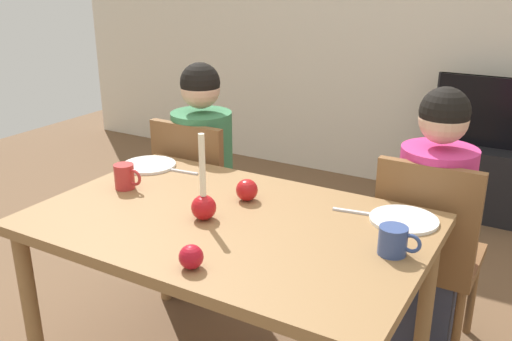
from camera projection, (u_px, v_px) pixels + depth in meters
The scene contains 17 objects.
back_wall at pixel (427, 12), 3.91m from camera, with size 6.40×0.10×2.60m, color beige.
dining_table at pixel (228, 240), 2.02m from camera, with size 1.40×0.90×0.75m.
chair_left at pixel (200, 194), 2.83m from camera, with size 0.40×0.40×0.90m.
chair_right at pixel (427, 247), 2.29m from camera, with size 0.40×0.40×0.90m.
person_left_child at pixel (203, 181), 2.84m from camera, with size 0.30×0.30×1.17m.
person_right_child at pixel (431, 231), 2.30m from camera, with size 0.30×0.30×1.17m.
tv_stand at pixel (488, 181), 3.76m from camera, with size 0.64×0.40×0.48m, color black.
tv at pixel (498, 113), 3.60m from camera, with size 0.79×0.05×0.46m.
candle_centerpiece at pixel (204, 202), 1.96m from camera, with size 0.09×0.09×0.32m.
plate_left at pixel (149, 165), 2.51m from camera, with size 0.24×0.24×0.01m, color white.
plate_right at pixel (404, 220), 1.97m from camera, with size 0.24×0.24×0.01m, color white.
mug_left at pixel (125, 177), 2.25m from camera, with size 0.13×0.08×0.10m.
mug_right at pixel (394, 241), 1.73m from camera, with size 0.13×0.09×0.09m.
fork_left at pixel (180, 171), 2.44m from camera, with size 0.18×0.01×0.01m, color silver.
fork_right at pixel (357, 212), 2.03m from camera, with size 0.18×0.01×0.01m, color silver.
apple_near_candle at pixel (191, 257), 1.65m from camera, with size 0.07×0.07×0.07m, color #AC1120.
apple_by_left_plate at pixel (247, 190), 2.13m from camera, with size 0.08×0.08×0.08m, color #B31619.
Camera 1 is at (1.00, -1.52, 1.59)m, focal length 39.17 mm.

